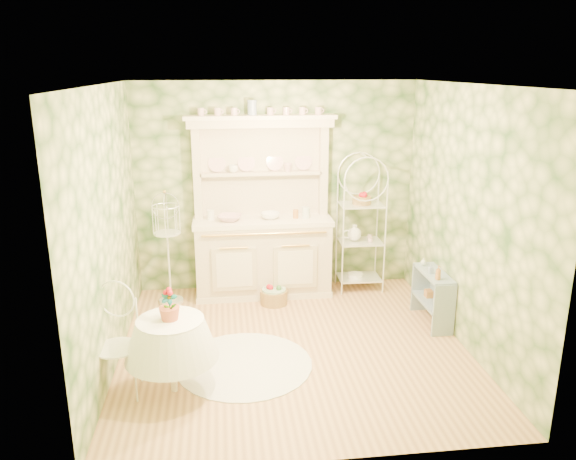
{
  "coord_description": "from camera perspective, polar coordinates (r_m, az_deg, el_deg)",
  "views": [
    {
      "loc": [
        -0.71,
        -5.31,
        2.86
      ],
      "look_at": [
        0.0,
        0.5,
        1.15
      ],
      "focal_mm": 35.0,
      "sensor_mm": 36.0,
      "label": 1
    }
  ],
  "objects": [
    {
      "name": "bottle_blue",
      "position": [
        6.54,
        14.32,
        -3.97
      ],
      "size": [
        0.05,
        0.05,
        0.11
      ],
      "primitive_type": "imported",
      "rotation": [
        0.0,
        0.0,
        0.05
      ],
      "color": "#899BBC",
      "rests_on": "side_shelf"
    },
    {
      "name": "potted_geranium",
      "position": [
        5.04,
        -11.95,
        -7.61
      ],
      "size": [
        0.17,
        0.13,
        0.28
      ],
      "primitive_type": "imported",
      "rotation": [
        0.0,
        0.0,
        -0.25
      ],
      "color": "#3F7238",
      "rests_on": "round_table"
    },
    {
      "name": "round_table",
      "position": [
        5.3,
        -11.64,
        -12.92
      ],
      "size": [
        0.62,
        0.62,
        0.61
      ],
      "primitive_type": "cylinder",
      "rotation": [
        0.0,
        0.0,
        0.13
      ],
      "color": "white",
      "rests_on": "floor"
    },
    {
      "name": "floor_basket",
      "position": [
        7.05,
        -1.45,
        -6.53
      ],
      "size": [
        0.51,
        0.51,
        0.25
      ],
      "primitive_type": "cylinder",
      "rotation": [
        0.0,
        0.0,
        -0.39
      ],
      "color": "#A58049",
      "rests_on": "floor"
    },
    {
      "name": "side_shelf",
      "position": [
        6.71,
        14.44,
        -6.82
      ],
      "size": [
        0.28,
        0.68,
        0.57
      ],
      "primitive_type": "cube",
      "rotation": [
        0.0,
        0.0,
        0.05
      ],
      "color": "#869CAD",
      "rests_on": "floor"
    },
    {
      "name": "birdcage_stand",
      "position": [
        7.05,
        -12.08,
        -2.09
      ],
      "size": [
        0.32,
        0.32,
        1.36
      ],
      "primitive_type": "cube",
      "rotation": [
        0.0,
        0.0,
        0.0
      ],
      "color": "white",
      "rests_on": "floor"
    },
    {
      "name": "cup_right",
      "position": [
        7.16,
        -0.01,
        6.21
      ],
      "size": [
        0.15,
        0.15,
        0.1
      ],
      "primitive_type": "imported",
      "rotation": [
        0.0,
        0.0,
        0.42
      ],
      "color": "white",
      "rests_on": "kitchen_dresser"
    },
    {
      "name": "floor",
      "position": [
        6.08,
        0.58,
        -11.8
      ],
      "size": [
        3.6,
        3.6,
        0.0
      ],
      "primitive_type": "plane",
      "color": "tan",
      "rests_on": "ground"
    },
    {
      "name": "cafe_chair",
      "position": [
        5.34,
        -16.98,
        -11.54
      ],
      "size": [
        0.49,
        0.49,
        0.87
      ],
      "primitive_type": "cube",
      "rotation": [
        0.0,
        0.0,
        -0.3
      ],
      "color": "white",
      "rests_on": "floor"
    },
    {
      "name": "kitchen_dresser",
      "position": [
        7.06,
        -2.61,
        2.21
      ],
      "size": [
        1.87,
        0.61,
        2.29
      ],
      "primitive_type": "cube",
      "color": "beige",
      "rests_on": "floor"
    },
    {
      "name": "lace_rug",
      "position": [
        5.77,
        -4.46,
        -13.44
      ],
      "size": [
        1.65,
        1.65,
        0.01
      ],
      "primitive_type": "cylinder",
      "rotation": [
        0.0,
        0.0,
        -0.25
      ],
      "color": "white",
      "rests_on": "floor"
    },
    {
      "name": "bottle_glass",
      "position": [
        6.79,
        13.58,
        -3.22
      ],
      "size": [
        0.07,
        0.07,
        0.09
      ],
      "primitive_type": "imported",
      "rotation": [
        0.0,
        0.0,
        0.05
      ],
      "color": "silver",
      "rests_on": "side_shelf"
    },
    {
      "name": "wall_back",
      "position": [
        7.31,
        -1.24,
        4.34
      ],
      "size": [
        3.6,
        3.6,
        0.0
      ],
      "primitive_type": "plane",
      "color": "beige",
      "rests_on": "floor"
    },
    {
      "name": "bottle_amber",
      "position": [
        6.37,
        15.01,
        -4.32
      ],
      "size": [
        0.08,
        0.08,
        0.16
      ],
      "primitive_type": "imported",
      "rotation": [
        0.0,
        0.0,
        0.35
      ],
      "color": "#B37132",
      "rests_on": "side_shelf"
    },
    {
      "name": "wall_right",
      "position": [
        6.07,
        17.73,
        1.08
      ],
      "size": [
        3.6,
        3.6,
        0.0
      ],
      "primitive_type": "plane",
      "color": "beige",
      "rests_on": "floor"
    },
    {
      "name": "wall_left",
      "position": [
        5.63,
        -17.85,
        -0.08
      ],
      "size": [
        3.6,
        3.6,
        0.0
      ],
      "primitive_type": "plane",
      "color": "beige",
      "rests_on": "floor"
    },
    {
      "name": "wall_front",
      "position": [
        3.89,
        4.12,
        -6.6
      ],
      "size": [
        3.6,
        3.6,
        0.0
      ],
      "primitive_type": "plane",
      "color": "beige",
      "rests_on": "floor"
    },
    {
      "name": "ceiling",
      "position": [
        5.36,
        0.67,
        14.57
      ],
      "size": [
        3.6,
        3.6,
        0.0
      ],
      "primitive_type": "plane",
      "color": "white",
      "rests_on": "floor"
    },
    {
      "name": "bowl_white",
      "position": [
        7.1,
        -1.8,
        1.22
      ],
      "size": [
        0.31,
        0.31,
        0.08
      ],
      "primitive_type": "imported",
      "rotation": [
        0.0,
        0.0,
        -0.32
      ],
      "color": "white",
      "rests_on": "kitchen_dresser"
    },
    {
      "name": "bowl_floral",
      "position": [
        7.04,
        -5.93,
        1.01
      ],
      "size": [
        0.36,
        0.36,
        0.07
      ],
      "primitive_type": "imported",
      "rotation": [
        0.0,
        0.0,
        -0.26
      ],
      "color": "white",
      "rests_on": "kitchen_dresser"
    },
    {
      "name": "bakers_rack",
      "position": [
        7.35,
        7.41,
        0.75
      ],
      "size": [
        0.58,
        0.42,
        1.82
      ],
      "primitive_type": "cube",
      "rotation": [
        0.0,
        0.0,
        -0.02
      ],
      "color": "white",
      "rests_on": "floor"
    },
    {
      "name": "cup_left",
      "position": [
        7.11,
        -5.58,
        6.07
      ],
      "size": [
        0.14,
        0.14,
        0.09
      ],
      "primitive_type": "imported",
      "rotation": [
        0.0,
        0.0,
        0.23
      ],
      "color": "white",
      "rests_on": "kitchen_dresser"
    }
  ]
}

